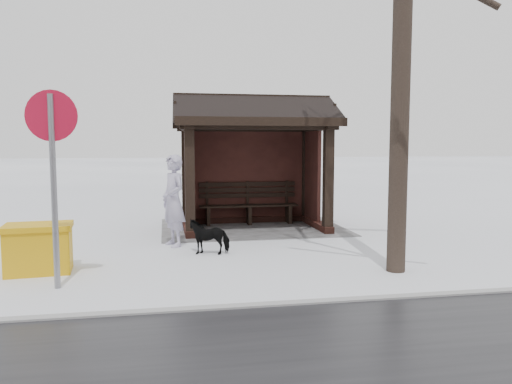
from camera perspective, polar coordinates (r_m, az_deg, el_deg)
ground at (r=11.63m, az=-0.30°, el=-4.23°), size 120.00×120.00×0.00m
kerb at (r=6.43m, az=8.55°, el=-12.31°), size 120.00×0.15×0.06m
trampled_patch at (r=11.82m, az=-0.47°, el=-4.03°), size 4.20×3.20×0.02m
bus_shelter at (r=11.62m, az=-0.45°, el=6.48°), size 3.60×2.40×3.09m
pedestrian at (r=9.71m, az=-9.43°, el=-0.98°), size 0.65×0.76×1.77m
dog at (r=9.07m, az=-5.34°, el=-5.06°), size 0.78×0.46×0.62m
grit_bin at (r=8.37m, az=-23.57°, el=-5.90°), size 1.04×0.76×0.75m
road_sign at (r=7.23m, az=-22.24°, el=4.58°), size 0.69×0.12×2.69m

